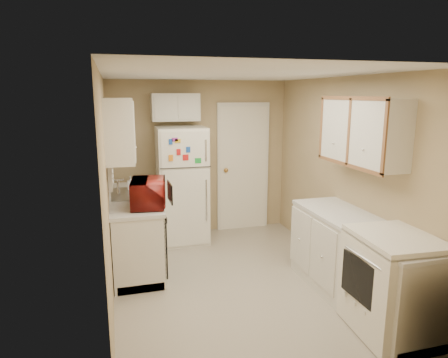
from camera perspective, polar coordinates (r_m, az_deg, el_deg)
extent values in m
plane|color=#BFB5A3|center=(4.92, 1.62, -14.43)|extent=(3.80, 3.80, 0.00)
plane|color=white|center=(4.40, 1.81, 14.75)|extent=(3.80, 3.80, 0.00)
plane|color=tan|center=(4.32, -16.34, -1.74)|extent=(3.80, 3.80, 0.00)
plane|color=tan|center=(5.10, 16.92, 0.30)|extent=(3.80, 3.80, 0.00)
plane|color=tan|center=(6.32, -3.43, 3.00)|extent=(2.80, 2.80, 0.00)
plane|color=tan|center=(2.83, 13.37, -8.85)|extent=(2.80, 2.80, 0.00)
cube|color=silver|center=(5.39, -12.60, -7.09)|extent=(0.60, 1.80, 0.90)
cube|color=black|center=(4.84, -8.74, -8.70)|extent=(0.03, 0.58, 0.72)
cube|color=gray|center=(5.42, -12.89, -2.48)|extent=(0.54, 0.74, 0.16)
imported|color=maroon|center=(4.75, -10.72, -2.07)|extent=(0.60, 0.39, 0.38)
imported|color=silver|center=(5.61, -13.21, -0.53)|extent=(0.08, 0.09, 0.19)
cube|color=silver|center=(5.28, -16.09, 5.15)|extent=(0.10, 0.98, 1.08)
cube|color=silver|center=(4.44, -14.84, 6.59)|extent=(0.30, 0.45, 0.70)
cube|color=white|center=(5.97, -6.02, -0.87)|extent=(0.73, 0.71, 1.73)
cube|color=silver|center=(6.02, -7.00, 10.15)|extent=(0.70, 0.30, 0.40)
cube|color=white|center=(6.49, 2.72, 1.65)|extent=(0.86, 0.06, 2.08)
cube|color=silver|center=(4.52, 18.55, -11.29)|extent=(0.60, 2.00, 0.90)
cube|color=white|center=(4.09, 22.88, -13.68)|extent=(0.70, 0.84, 0.97)
cube|color=silver|center=(4.52, 19.16, 6.41)|extent=(0.30, 1.20, 0.70)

